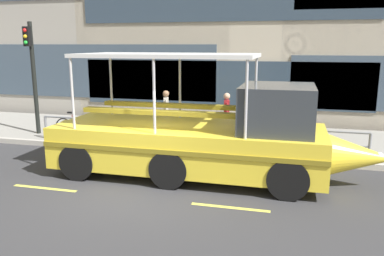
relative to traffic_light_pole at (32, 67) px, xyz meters
The scene contains 11 objects.
ground_plane 7.77m from the traffic_light_pole, 34.19° to the right, with size 120.00×120.00×0.00m, color #333335.
sidewalk 6.75m from the traffic_light_pole, 14.17° to the left, with size 32.00×4.80×0.18m, color gray.
curb_edge 6.65m from the traffic_light_pole, ahead, with size 32.00×0.18×0.18m, color #B2ADA3.
lane_centreline 8.14m from the traffic_light_pole, 38.29° to the right, with size 25.80×0.12×0.01m.
curb_guardrail 6.74m from the traffic_light_pole, ahead, with size 11.22×0.09×0.87m.
traffic_light_pole is the anchor object (origin of this frame).
leaned_bicycle 2.84m from the traffic_light_pole, ahead, with size 1.74×0.46×0.96m.
duck_tour_boat 8.09m from the traffic_light_pole, 20.28° to the right, with size 9.23×2.66×3.38m.
pedestrian_near_bow 10.06m from the traffic_light_pole, ahead, with size 0.43×0.35×1.76m.
pedestrian_mid_left 7.56m from the traffic_light_pole, ahead, with size 0.26×0.49×1.73m.
pedestrian_mid_right 5.34m from the traffic_light_pole, 10.28° to the left, with size 0.28×0.48×1.74m.
Camera 1 is at (3.64, -8.85, 3.62)m, focal length 36.44 mm.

